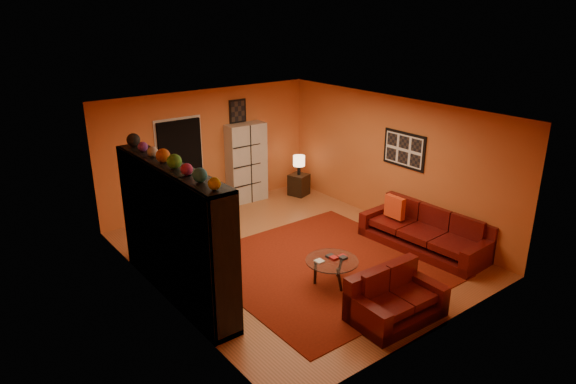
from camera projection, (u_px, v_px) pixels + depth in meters
floor at (294, 253)px, 9.32m from camera, size 6.00×6.00×0.00m
ceiling at (295, 111)px, 8.42m from camera, size 6.00×6.00×0.00m
wall_back at (209, 150)px, 11.11m from camera, size 6.00×0.00×6.00m
wall_front at (437, 247)px, 6.63m from camera, size 6.00×0.00×6.00m
wall_left at (159, 221)px, 7.44m from camera, size 0.00×6.00×6.00m
wall_right at (392, 161)px, 10.30m from camera, size 0.00×6.00×6.00m
rug at (324, 266)px, 8.85m from camera, size 3.60×3.60×0.01m
doorway at (181, 168)px, 10.77m from camera, size 0.95×0.10×2.04m
wall_art_right at (404, 150)px, 9.96m from camera, size 0.03×1.00×0.70m
wall_art_back at (238, 111)px, 11.26m from camera, size 0.42×0.03×0.52m
entertainment_unit at (175, 233)px, 7.66m from camera, size 0.45×3.00×2.10m
tv at (180, 237)px, 7.64m from camera, size 0.94×0.12×0.54m
sofa at (427, 233)px, 9.49m from camera, size 1.10×2.42×0.85m
loveseat at (393, 298)px, 7.35m from camera, size 1.37×0.85×0.85m
throw_pillow at (395, 207)px, 9.75m from camera, size 0.12×0.42×0.42m
coffee_table at (332, 263)px, 8.16m from camera, size 0.85×0.85×0.42m
storage_cabinet at (246, 163)px, 11.56m from camera, size 0.91×0.43×1.79m
bowl_chair at (208, 201)px, 10.85m from camera, size 0.78×0.78×0.63m
side_table at (299, 185)px, 12.12m from camera, size 0.51×0.51×0.50m
table_lamp at (299, 161)px, 11.93m from camera, size 0.27×0.27×0.46m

